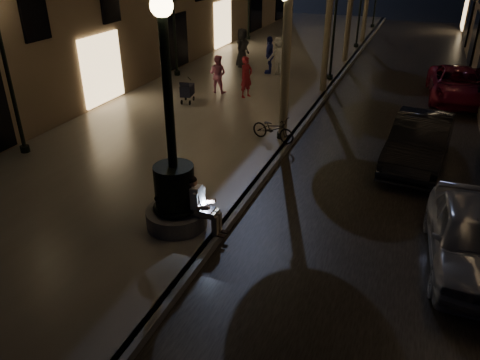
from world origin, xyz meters
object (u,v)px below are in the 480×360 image
at_px(lamp_left_a, 3,53).
at_px(car_second, 419,141).
at_px(fountain_lamppost, 175,186).
at_px(bicycle, 273,129).
at_px(pedestrian_white, 279,56).
at_px(pedestrian_red, 246,77).
at_px(lamp_curb_b, 336,12).
at_px(car_front, 470,237).
at_px(seated_man_laptop, 200,203).
at_px(stroller, 187,90).
at_px(car_third, 457,85).
at_px(pedestrian_dark, 242,48).
at_px(lamp_left_b, 173,10).
at_px(pedestrian_blue, 270,55).
at_px(pedestrian_pink, 218,74).
at_px(lamp_curb_a, 285,45).

distance_m(lamp_left_a, car_second, 12.32).
distance_m(fountain_lamppost, bicycle, 5.75).
bearing_deg(pedestrian_white, pedestrian_red, 57.56).
bearing_deg(fountain_lamppost, lamp_curb_b, 87.14).
xyz_separation_m(car_front, pedestrian_white, (-8.06, 12.90, 0.42)).
bearing_deg(seated_man_laptop, stroller, 118.79).
height_order(lamp_left_a, car_front, lamp_left_a).
bearing_deg(car_third, fountain_lamppost, -118.65).
height_order(lamp_left_a, bicycle, lamp_left_a).
bearing_deg(pedestrian_red, pedestrian_white, 23.31).
distance_m(pedestrian_dark, bicycle, 10.15).
relative_size(lamp_left_b, pedestrian_white, 2.70).
relative_size(lamp_left_a, pedestrian_blue, 2.71).
relative_size(seated_man_laptop, stroller, 1.31).
xyz_separation_m(pedestrian_white, pedestrian_blue, (-0.49, 0.05, -0.00)).
bearing_deg(seated_man_laptop, pedestrian_white, 100.02).
relative_size(lamp_left_b, car_third, 1.02).
xyz_separation_m(stroller, car_second, (8.94, -2.33, 0.02)).
bearing_deg(bicycle, lamp_curb_b, 12.74).
bearing_deg(pedestrian_pink, stroller, 74.87).
bearing_deg(pedestrian_pink, car_second, 156.47).
relative_size(lamp_curb_a, pedestrian_pink, 2.99).
height_order(lamp_left_a, car_third, lamp_left_a).
bearing_deg(pedestrian_dark, bicycle, -145.36).
bearing_deg(lamp_curb_a, lamp_left_a, -150.60).
xyz_separation_m(car_second, pedestrian_pink, (-8.37, 4.11, 0.27)).
xyz_separation_m(car_third, pedestrian_dark, (-10.25, 1.41, 0.51)).
bearing_deg(lamp_curb_a, pedestrian_red, 124.80).
bearing_deg(pedestrian_white, seated_man_laptop, 69.55).
bearing_deg(lamp_curb_b, bicycle, -91.29).
height_order(pedestrian_pink, bicycle, pedestrian_pink).
xyz_separation_m(stroller, car_front, (10.14, -7.18, -0.04)).
bearing_deg(lamp_left_a, lamp_curb_a, 29.40).
xyz_separation_m(car_third, pedestrian_pink, (-9.57, -3.28, 0.35)).
xyz_separation_m(lamp_left_a, car_front, (12.60, -0.91, -2.56)).
bearing_deg(pedestrian_dark, car_second, -126.32).
xyz_separation_m(car_front, pedestrian_red, (-8.20, 8.79, 0.37)).
distance_m(seated_man_laptop, car_third, 14.46).
relative_size(pedestrian_white, pedestrian_blue, 1.00).
bearing_deg(pedestrian_pink, car_third, -158.47).
distance_m(stroller, bicycle, 5.15).
distance_m(car_second, pedestrian_blue, 10.94).
bearing_deg(lamp_left_a, stroller, 68.59).
bearing_deg(lamp_curb_b, fountain_lamppost, -92.86).
bearing_deg(car_front, lamp_left_a, 171.96).
xyz_separation_m(seated_man_laptop, car_front, (5.59, 1.09, -0.24)).
bearing_deg(pedestrian_white, fountain_lamppost, 67.11).
bearing_deg(car_front, pedestrian_white, 118.06).
height_order(pedestrian_white, bicycle, pedestrian_white).
relative_size(lamp_left_a, car_second, 1.08).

